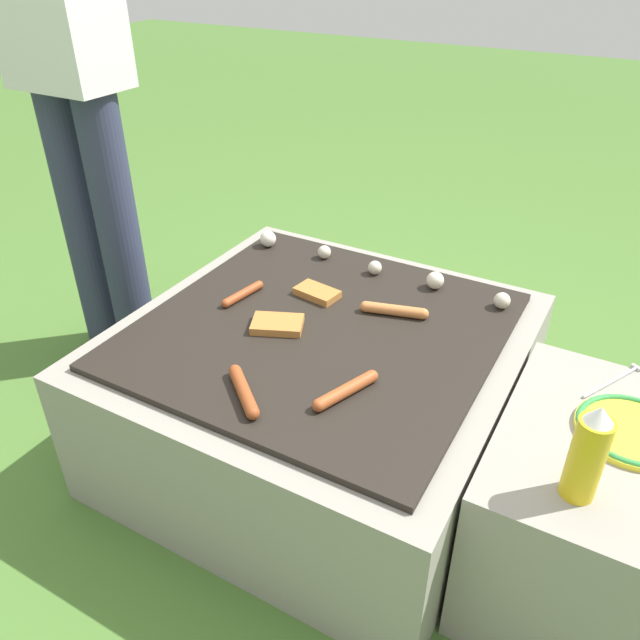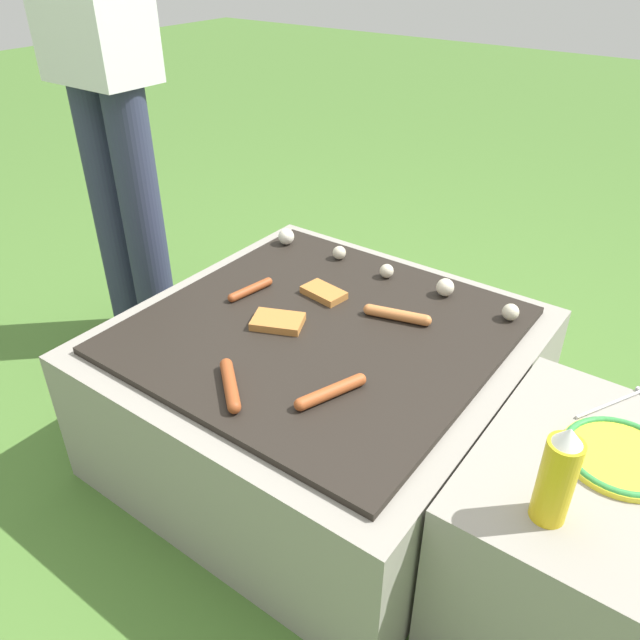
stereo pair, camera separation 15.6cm
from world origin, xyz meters
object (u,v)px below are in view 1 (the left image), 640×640
(plate_colorful, at_px, (632,430))
(fork_utensil, at_px, (615,380))
(person_standing, at_px, (59,26))
(sausage_front_center, at_px, (243,294))
(condiment_bottle, at_px, (588,454))

(plate_colorful, bearing_deg, fork_utensil, 107.88)
(person_standing, relative_size, sausage_front_center, 12.09)
(person_standing, height_order, sausage_front_center, person_standing)
(person_standing, xyz_separation_m, plate_colorful, (1.60, -0.14, -0.62))
(plate_colorful, height_order, fork_utensil, plate_colorful)
(condiment_bottle, relative_size, fork_utensil, 1.11)
(sausage_front_center, relative_size, plate_colorful, 0.69)
(plate_colorful, xyz_separation_m, fork_utensil, (-0.05, 0.17, -0.01))
(person_standing, relative_size, plate_colorful, 8.37)
(person_standing, xyz_separation_m, fork_utensil, (1.55, 0.02, -0.63))
(sausage_front_center, distance_m, condiment_bottle, 0.97)
(person_standing, bearing_deg, sausage_front_center, -7.68)
(sausage_front_center, height_order, condiment_bottle, condiment_bottle)
(plate_colorful, bearing_deg, sausage_front_center, 176.54)
(person_standing, bearing_deg, fork_utensil, 0.86)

